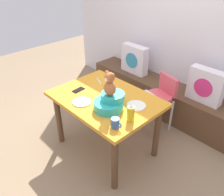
# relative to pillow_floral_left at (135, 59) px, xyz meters

# --- Properties ---
(ground_plane) EXTENTS (8.00, 8.00, 0.00)m
(ground_plane) POSITION_rel_pillow_floral_left_xyz_m (0.59, -1.16, -0.68)
(ground_plane) COLOR #8C7256
(back_wall) EXTENTS (4.40, 0.10, 2.60)m
(back_wall) POSITION_rel_pillow_floral_left_xyz_m (0.59, 0.29, 0.62)
(back_wall) COLOR silver
(back_wall) RESTS_ON ground_plane
(window_bench) EXTENTS (2.60, 0.44, 0.46)m
(window_bench) POSITION_rel_pillow_floral_left_xyz_m (0.59, 0.02, -0.45)
(window_bench) COLOR brown
(window_bench) RESTS_ON ground_plane
(pillow_floral_left) EXTENTS (0.44, 0.15, 0.44)m
(pillow_floral_left) POSITION_rel_pillow_floral_left_xyz_m (0.00, 0.00, 0.00)
(pillow_floral_left) COLOR silver
(pillow_floral_left) RESTS_ON window_bench
(pillow_floral_right) EXTENTS (0.44, 0.15, 0.44)m
(pillow_floral_right) POSITION_rel_pillow_floral_left_xyz_m (1.18, 0.00, 0.00)
(pillow_floral_right) COLOR silver
(pillow_floral_right) RESTS_ON window_bench
(dining_table) EXTENTS (1.17, 0.85, 0.74)m
(dining_table) POSITION_rel_pillow_floral_left_xyz_m (0.59, -1.16, -0.05)
(dining_table) COLOR orange
(dining_table) RESTS_ON ground_plane
(highchair) EXTENTS (0.40, 0.50, 0.79)m
(highchair) POSITION_rel_pillow_floral_left_xyz_m (0.80, -0.42, -0.16)
(highchair) COLOR #D84C59
(highchair) RESTS_ON ground_plane
(infant_seat_teal) EXTENTS (0.30, 0.33, 0.16)m
(infant_seat_teal) POSITION_rel_pillow_floral_left_xyz_m (0.78, -1.26, 0.13)
(infant_seat_teal) COLOR teal
(infant_seat_teal) RESTS_ON dining_table
(teddy_bear) EXTENTS (0.13, 0.12, 0.25)m
(teddy_bear) POSITION_rel_pillow_floral_left_xyz_m (0.78, -1.26, 0.34)
(teddy_bear) COLOR #AE5F33
(teddy_bear) RESTS_ON infant_seat_teal
(ketchup_bottle) EXTENTS (0.07, 0.07, 0.18)m
(ketchup_bottle) POSITION_rel_pillow_floral_left_xyz_m (1.06, -1.26, 0.15)
(ketchup_bottle) COLOR gold
(ketchup_bottle) RESTS_ON dining_table
(coffee_mug) EXTENTS (0.12, 0.08, 0.09)m
(coffee_mug) POSITION_rel_pillow_floral_left_xyz_m (1.04, -1.44, 0.11)
(coffee_mug) COLOR #335999
(coffee_mug) RESTS_ON dining_table
(dinner_plate_near) EXTENTS (0.20, 0.20, 0.01)m
(dinner_plate_near) POSITION_rel_pillow_floral_left_xyz_m (0.50, -1.40, 0.07)
(dinner_plate_near) COLOR white
(dinner_plate_near) RESTS_ON dining_table
(dinner_plate_far) EXTENTS (0.20, 0.20, 0.01)m
(dinner_plate_far) POSITION_rel_pillow_floral_left_xyz_m (0.94, -1.04, 0.07)
(dinner_plate_far) COLOR white
(dinner_plate_far) RESTS_ON dining_table
(cell_phone) EXTENTS (0.08, 0.15, 0.01)m
(cell_phone) POSITION_rel_pillow_floral_left_xyz_m (0.26, -1.27, 0.06)
(cell_phone) COLOR black
(cell_phone) RESTS_ON dining_table
(table_fork) EXTENTS (0.16, 0.08, 0.01)m
(table_fork) POSITION_rel_pillow_floral_left_xyz_m (0.25, -0.96, 0.06)
(table_fork) COLOR silver
(table_fork) RESTS_ON dining_table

